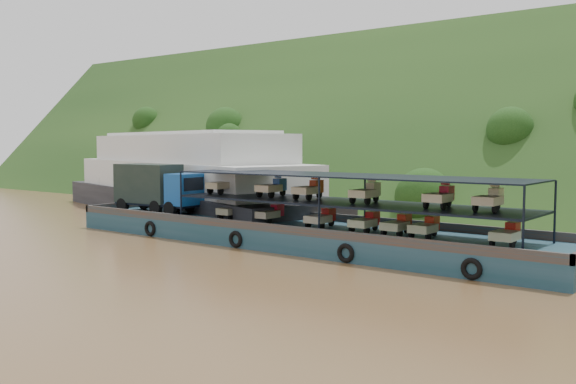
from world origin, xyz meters
The scene contains 4 objects.
ground centered at (0.00, 0.00, 0.00)m, with size 160.00×160.00×0.00m, color brown.
hillside centered at (0.00, 36.00, 0.00)m, with size 140.00×28.00×28.00m, color #173312.
cargo_barge centered at (-1.82, 1.88, 1.21)m, with size 35.00×7.18×4.84m.
passenger_ferry centered at (-19.43, 10.03, 3.22)m, with size 37.77×18.91×7.42m.
Camera 1 is at (24.03, -30.24, 6.43)m, focal length 40.00 mm.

